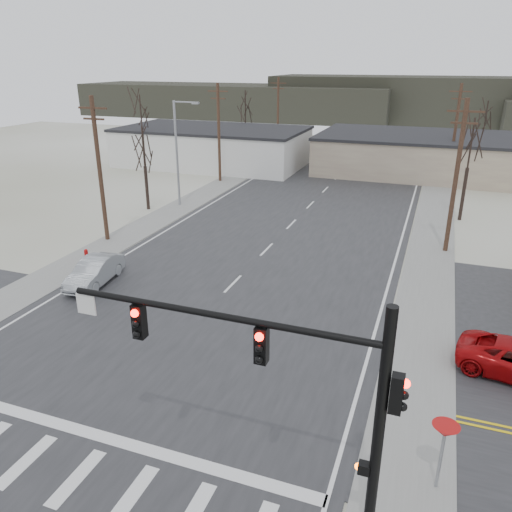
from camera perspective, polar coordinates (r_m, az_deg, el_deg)
The scene contains 26 objects.
ground at distance 22.76m, azimuth -10.59°, elevation -11.17°, with size 140.00×140.00×0.00m, color white.
main_road at distance 35.06m, azimuth 1.75°, elevation 1.27°, with size 18.00×110.00×0.05m, color #262628.
cross_road at distance 22.75m, azimuth -10.60°, elevation -11.12°, with size 90.00×10.00×0.04m, color #262628.
sidewalk_left at distance 43.57m, azimuth -9.49°, elevation 5.07°, with size 3.00×90.00×0.06m, color gray.
sidewalk_right at distance 38.21m, azimuth 19.49°, elevation 1.75°, with size 3.00×90.00×0.06m, color gray.
traffic_signal_mast at distance 12.75m, azimuth 5.41°, elevation -14.51°, with size 8.95×0.43×7.20m.
fire_hydrant at distance 33.85m, azimuth -18.82°, elevation 0.10°, with size 0.24×0.24×0.87m.
yield_sign at distance 16.28m, azimuth 20.78°, elevation -18.42°, with size 0.80×0.80×2.35m.
building_left_far at distance 62.88m, azimuth -4.97°, elevation 12.39°, with size 22.30×12.30×4.50m.
building_right_far at distance 61.06m, azimuth 19.95°, elevation 10.84°, with size 26.30×14.30×4.30m.
upole_left_b at distance 36.36m, azimuth -17.46°, elevation 9.56°, with size 2.20×0.30×10.00m.
upole_left_c at distance 53.40m, azimuth -4.27°, elevation 14.01°, with size 2.20×0.30×10.00m.
upole_left_d at distance 71.98m, azimuth 2.52°, elevation 15.98°, with size 2.20×0.30×10.00m.
upole_right_a at distance 34.94m, azimuth 21.92°, elevation 8.55°, with size 2.20×0.30×10.00m.
upole_right_b at distance 56.67m, azimuth 21.78°, elevation 13.02°, with size 2.20×0.30×10.00m.
streetlight_main at distance 44.26m, azimuth -8.84°, elevation 12.09°, with size 2.40×0.25×9.00m.
tree_left_near at distance 43.65m, azimuth -12.72°, elevation 11.88°, with size 3.30×3.30×7.35m.
tree_right_mid at distance 42.74m, azimuth 23.34°, elevation 11.44°, with size 3.74×3.74×8.33m.
tree_left_far at distance 67.08m, azimuth -1.22°, elevation 16.50°, with size 3.96×3.96×8.82m.
tree_right_far at distance 68.71m, azimuth 24.77°, elevation 14.14°, with size 3.52×3.52×7.84m.
tree_left_mid at distance 60.03m, azimuth -13.00°, elevation 15.39°, with size 3.96×3.96×8.82m.
hill_left at distance 117.66m, azimuth -2.66°, elevation 17.28°, with size 70.00×18.00×7.00m, color #333026.
hill_center at distance 112.59m, azimuth 23.46°, elevation 15.95°, with size 80.00×18.00×9.00m, color #333026.
sedan_crossing at distance 30.19m, azimuth -17.97°, elevation -1.69°, with size 1.58×4.53×1.49m, color gray.
car_far_a at distance 63.15m, azimuth 16.38°, elevation 10.28°, with size 2.01×4.95×1.44m, color black.
car_far_b at distance 69.65m, azimuth 9.97°, elevation 11.79°, with size 1.69×4.20×1.43m, color black.
Camera 1 is at (10.34, -16.23, 12.15)m, focal length 35.00 mm.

